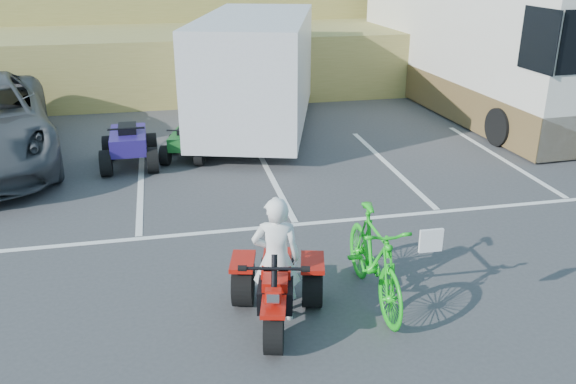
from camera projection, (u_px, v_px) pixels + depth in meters
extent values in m
plane|color=#3B3B3E|center=(334.00, 296.00, 8.51)|extent=(100.00, 100.00, 0.00)
cube|color=white|center=(1.00, 194.00, 12.01)|extent=(0.12, 5.00, 0.01)
cube|color=white|center=(141.00, 183.00, 12.52)|extent=(0.12, 5.00, 0.01)
cube|color=white|center=(270.00, 174.00, 13.04)|extent=(0.12, 5.00, 0.01)
cube|color=white|center=(389.00, 165.00, 13.55)|extent=(0.12, 5.00, 0.01)
cube|color=white|center=(500.00, 157.00, 14.07)|extent=(0.12, 5.00, 0.01)
cube|color=white|center=(296.00, 225.00, 10.68)|extent=(28.00, 0.12, 0.01)
cube|color=olive|center=(223.00, 57.00, 20.82)|extent=(40.00, 6.00, 2.00)
cube|color=olive|center=(212.00, 16.00, 23.62)|extent=(40.00, 4.00, 2.20)
imported|color=white|center=(276.00, 259.00, 7.73)|extent=(0.70, 0.54, 1.71)
imported|color=#14BF19|center=(374.00, 258.00, 8.19)|extent=(0.64, 2.16, 1.29)
cube|color=silver|center=(256.00, 68.00, 15.55)|extent=(4.21, 6.77, 2.63)
cylinder|color=black|center=(257.00, 116.00, 16.03)|extent=(2.43, 1.36, 0.74)
cube|color=silver|center=(474.00, 43.00, 17.74)|extent=(3.14, 10.41, 3.70)
cube|color=brown|center=(469.00, 88.00, 18.25)|extent=(3.19, 10.41, 1.03)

